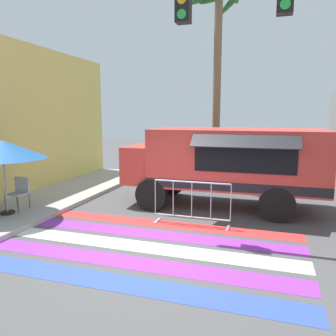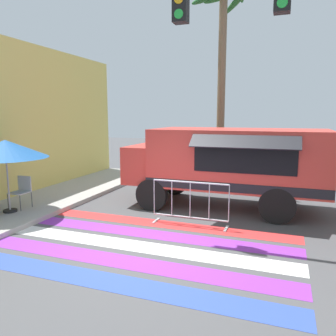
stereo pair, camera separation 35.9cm
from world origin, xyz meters
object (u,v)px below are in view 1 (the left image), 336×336
Objects in this scene: food_truck at (222,160)px; traffic_signal_pole at (287,31)px; folding_chair at (19,190)px; barricade_front at (192,204)px; patio_umbrella at (3,150)px; palm_tree at (217,37)px.

traffic_signal_pole is at bearing -56.50° from food_truck.
folding_chair is 0.46× the size of barricade_front.
food_truck reaches higher than folding_chair.
folding_chair is at bearing -155.04° from food_truck.
patio_umbrella is 1.27m from folding_chair.
folding_chair is 4.84m from barricade_front.
traffic_signal_pole is 6.86× the size of folding_chair.
folding_chair is at bearing -179.41° from traffic_signal_pole.
food_truck is 4.11m from traffic_signal_pole.
barricade_front is at bearing -86.61° from palm_tree.
food_truck is at bearing -77.12° from palm_tree.
barricade_front is at bearing -103.05° from food_truck.
palm_tree reaches higher than barricade_front.
palm_tree is at bearing 102.88° from food_truck.
traffic_signal_pole is (1.57, -2.38, 2.96)m from food_truck.
palm_tree reaches higher than food_truck.
palm_tree reaches higher than traffic_signal_pole.
palm_tree is at bearing 54.16° from patio_umbrella.
folding_chair is 8.88m from palm_tree.
barricade_front is at bearing 167.77° from traffic_signal_pole.
patio_umbrella is 0.28× the size of palm_tree.
patio_umbrella is 8.60m from palm_tree.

